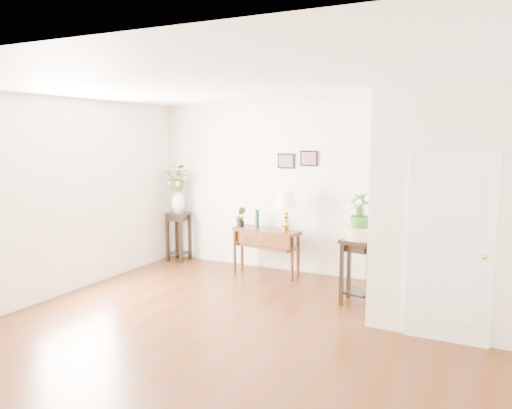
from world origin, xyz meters
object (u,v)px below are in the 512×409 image
Objects in this scene: plant_stand_b at (358,272)px; table_lamp at (286,209)px; plant_stand_a at (179,236)px; console_table at (266,252)px.

table_lamp is at bearing 151.69° from plant_stand_b.
plant_stand_b is at bearing -14.08° from plant_stand_a.
console_table is at bearing 180.00° from table_lamp.
plant_stand_a is at bearing 165.92° from plant_stand_b.
plant_stand_a is at bearing -173.69° from console_table.
table_lamp reaches higher than plant_stand_a.
plant_stand_a is 1.01× the size of plant_stand_b.
console_table is at bearing 156.76° from plant_stand_b.
plant_stand_a reaches higher than console_table.
plant_stand_b is at bearing -28.31° from table_lamp.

